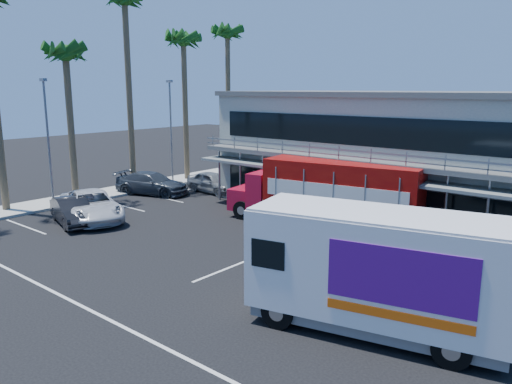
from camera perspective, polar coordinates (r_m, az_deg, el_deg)
The scene contains 15 objects.
ground at distance 22.79m, azimuth -7.03°, elevation -7.54°, with size 120.00×120.00×0.00m, color black.
building at distance 32.42m, azimuth 16.39°, elevation 4.50°, with size 22.40×12.00×7.30m.
curb_strip at distance 37.79m, azimuth -16.02°, elevation 0.01°, with size 3.00×32.00×0.16m, color #A5A399.
palm_c at distance 35.42m, azimuth -20.91°, elevation 13.81°, with size 2.80×2.80×10.75m.
palm_d at distance 38.72m, azimuth -14.74°, elevation 19.30°, with size 2.80×2.80×14.75m.
palm_e at distance 41.24m, azimuth -8.28°, elevation 15.96°, with size 2.80×2.80×12.25m.
palm_f at distance 45.45m, azimuth -3.28°, elevation 16.80°, with size 2.80×2.80×13.25m.
light_pole_near at distance 33.94m, azimuth -22.68°, elevation 5.82°, with size 0.50×0.25×8.09m.
light_pole_far at distance 39.55m, azimuth -9.70°, elevation 7.29°, with size 0.50×0.25×8.09m.
red_truck at distance 27.45m, azimuth 8.40°, elevation 0.15°, with size 11.20×4.20×3.68m.
white_van at distance 15.95m, azimuth 13.72°, elevation -8.62°, with size 8.29×4.43×3.85m.
parked_car_b at distance 29.80m, azimuth -20.22°, elevation -2.05°, with size 1.58×4.54×1.49m, color black.
parked_car_c at distance 30.36m, azimuth -18.32°, elevation -1.49°, with size 2.80×6.07×1.69m, color silver.
parked_car_d at distance 36.59m, azimuth -11.80°, elevation 0.98°, with size 2.21×5.44×1.58m, color #2D343D.
parked_car_e at distance 36.48m, azimuth -4.92°, elevation 1.11°, with size 1.81×4.49×1.53m, color slate.
Camera 1 is at (15.80, -14.59, 7.53)m, focal length 35.00 mm.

